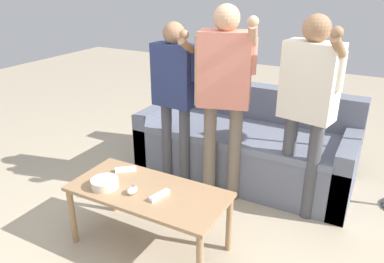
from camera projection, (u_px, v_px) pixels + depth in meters
name	position (u px, v px, depth m)	size (l,w,h in m)	color
ground_plane	(177.00, 253.00, 2.61)	(12.00, 12.00, 0.00)	tan
couch	(246.00, 145.00, 3.55)	(1.96, 0.84, 0.81)	slate
coffee_table	(148.00, 197.00, 2.53)	(1.08, 0.51, 0.46)	#997551
snack_bowl	(105.00, 183.00, 2.54)	(0.19, 0.19, 0.06)	beige
game_remote_nunchuk	(132.00, 190.00, 2.46)	(0.06, 0.09, 0.05)	white
player_left	(175.00, 87.00, 3.15)	(0.43, 0.30, 1.45)	#47474C
player_center	(224.00, 84.00, 2.89)	(0.51, 0.31, 1.60)	#756656
player_right	(308.00, 97.00, 2.69)	(0.46, 0.38, 1.56)	#47474C
game_remote_wand_near	(126.00, 169.00, 2.75)	(0.14, 0.13, 0.03)	white
game_remote_wand_far	(160.00, 195.00, 2.42)	(0.07, 0.16, 0.03)	white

